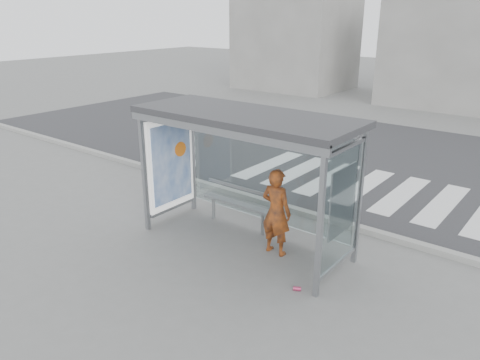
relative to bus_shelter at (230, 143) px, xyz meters
name	(u,v)px	position (x,y,z in m)	size (l,w,h in m)	color
ground	(244,244)	(0.37, -0.06, -1.98)	(80.00, 80.00, 0.00)	slate
road	(382,160)	(0.37, 6.94, -1.98)	(30.00, 10.00, 0.01)	#2D2E30
curb	(296,210)	(0.37, 1.89, -1.92)	(30.00, 0.18, 0.12)	gray
crosswalk	(363,186)	(0.87, 4.44, -1.98)	(6.55, 3.00, 0.00)	silver
bus_shelter	(230,143)	(0.00, 0.00, 0.00)	(4.25, 1.65, 2.62)	gray
building_left	(296,36)	(-9.63, 17.94, 1.02)	(6.00, 5.00, 6.00)	slate
building_center	(480,53)	(0.37, 17.94, 0.52)	(8.00, 5.00, 5.00)	slate
person	(276,212)	(1.04, 0.04, -1.15)	(0.61, 0.40, 1.67)	#CD4E13
bench	(237,203)	(-0.25, 0.52, -1.46)	(1.70, 0.21, 0.88)	slate
soda_can	(297,289)	(2.06, -0.82, -1.95)	(0.07, 0.07, 0.13)	#D33E6D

